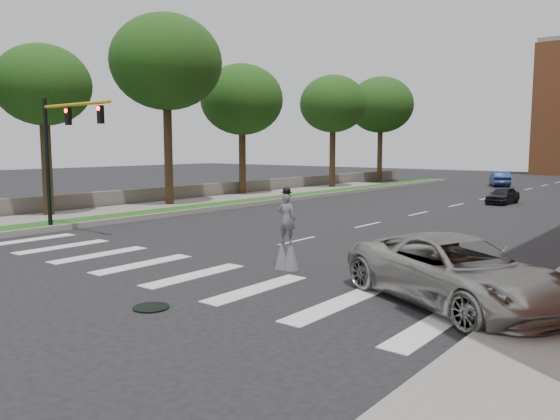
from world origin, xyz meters
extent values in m
plane|color=black|center=(0.00, 0.00, 0.00)|extent=(160.00, 160.00, 0.00)
cube|color=#1C4C15|center=(-11.50, 20.00, 0.12)|extent=(2.00, 60.00, 0.25)
cube|color=gray|center=(-10.45, 20.00, 0.14)|extent=(0.20, 60.00, 0.28)
cube|color=slate|center=(-14.50, 10.00, 0.09)|extent=(4.00, 60.00, 0.18)
cube|color=#5F5A51|center=(-17.00, 22.00, 0.55)|extent=(0.50, 56.00, 1.10)
cylinder|color=black|center=(3.00, -2.00, 0.02)|extent=(0.90, 0.90, 0.04)
cylinder|color=black|center=(-11.00, 3.00, 3.10)|extent=(0.20, 0.20, 6.20)
cylinder|color=gold|center=(-8.40, 3.00, 5.80)|extent=(5.20, 0.14, 0.14)
cube|color=black|center=(-9.00, 3.00, 5.30)|extent=(0.28, 0.18, 0.75)
cylinder|color=#FF0C0C|center=(-9.00, 2.90, 5.55)|extent=(0.18, 0.06, 0.18)
cube|color=black|center=(-6.50, 3.00, 5.30)|extent=(0.28, 0.18, 0.75)
cylinder|color=#FF0C0C|center=(-6.50, 2.90, 5.55)|extent=(0.18, 0.06, 0.18)
cylinder|color=#362515|center=(3.12, 3.52, 0.42)|extent=(0.07, 0.07, 0.84)
cylinder|color=#362515|center=(2.80, 3.48, 0.42)|extent=(0.07, 0.07, 0.84)
cone|color=#5E5E63|center=(3.12, 3.52, 0.52)|extent=(0.52, 0.52, 1.05)
cone|color=#5E5E63|center=(2.80, 3.48, 0.52)|extent=(0.52, 0.52, 1.05)
imported|color=#5E5E63|center=(2.96, 3.50, 1.67)|extent=(0.66, 0.48, 1.66)
sphere|color=black|center=(2.96, 3.50, 2.56)|extent=(0.26, 0.26, 0.26)
cylinder|color=black|center=(2.96, 3.50, 2.51)|extent=(0.34, 0.34, 0.02)
cube|color=yellow|center=(2.94, 3.64, 2.13)|extent=(0.22, 0.05, 0.10)
imported|color=#A6A49D|center=(8.77, 3.00, 0.87)|extent=(6.90, 5.36, 1.74)
imported|color=black|center=(2.18, 28.85, 0.60)|extent=(1.60, 3.57, 1.19)
imported|color=navy|center=(-3.25, 46.01, 0.74)|extent=(3.24, 4.71, 1.47)
cylinder|color=#362515|center=(-15.39, 5.31, 3.01)|extent=(0.56, 0.56, 6.02)
ellipsoid|color=#153710|center=(-15.39, 5.31, 7.32)|extent=(5.18, 5.18, 4.40)
cylinder|color=#362515|center=(-14.69, 13.35, 3.79)|extent=(0.56, 0.56, 7.59)
ellipsoid|color=#153710|center=(-14.69, 13.35, 9.40)|extent=(7.24, 7.24, 6.15)
cylinder|color=#362515|center=(-16.24, 22.21, 3.01)|extent=(0.56, 0.56, 6.02)
ellipsoid|color=#153710|center=(-16.24, 22.21, 7.67)|extent=(6.59, 6.59, 5.60)
cylinder|color=#362515|center=(-14.76, 33.13, 3.17)|extent=(0.56, 0.56, 6.35)
ellipsoid|color=#153710|center=(-14.76, 33.13, 7.91)|extent=(6.24, 6.24, 5.31)
cylinder|color=#362515|center=(-15.97, 44.58, 3.36)|extent=(0.56, 0.56, 6.72)
ellipsoid|color=#153710|center=(-15.97, 44.58, 8.53)|extent=(7.24, 7.24, 6.15)
camera|label=1|loc=(13.72, -10.24, 4.00)|focal=35.00mm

